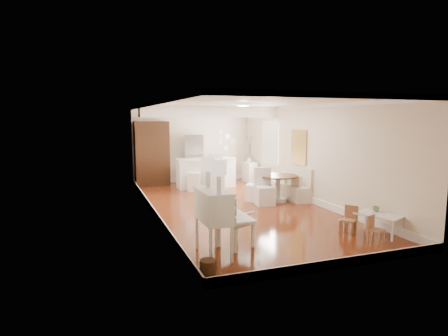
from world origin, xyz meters
TOP-DOWN VIEW (x-y plane):
  - room at (0.04, 0.32)m, footprint 9.00×9.04m
  - secretary_bureau at (-1.70, -3.26)m, footprint 0.93×0.95m
  - gustavian_armchair at (-1.16, -2.96)m, footprint 0.75×0.75m
  - wicker_basket at (-2.05, -4.07)m, footprint 0.27×0.27m
  - kids_table at (1.90, -3.26)m, footprint 0.81×1.01m
  - kids_chair_a at (1.39, -2.97)m, footprint 0.39×0.39m
  - kids_chair_b at (1.40, -2.90)m, footprint 0.30×0.30m
  - kids_chair_c at (1.46, -3.69)m, footprint 0.35×0.35m
  - banquette at (1.99, 0.50)m, footprint 0.52×1.60m
  - dining_table at (1.42, 0.26)m, footprint 1.41×1.41m
  - slip_chair_near at (0.87, -0.01)m, footprint 0.55×0.57m
  - slip_chair_far at (0.83, 0.54)m, footprint 0.66×0.65m
  - breakfast_counter at (0.10, 3.10)m, footprint 2.05×0.65m
  - bar_stool_left at (-0.46, 2.60)m, footprint 0.52×0.52m
  - bar_stool_right at (0.34, 2.65)m, footprint 0.55×0.55m
  - pantry_cabinet at (-1.60, 4.18)m, footprint 1.20×0.60m
  - fridge at (0.30, 4.15)m, footprint 0.75×0.65m
  - sideboard at (2.00, 3.64)m, footprint 0.38×0.81m
  - pencil_cup at (1.99, -3.07)m, footprint 0.17×0.17m
  - branch_vase at (1.98, 3.67)m, footprint 0.18×0.18m

SIDE VIEW (x-z plane):
  - wicker_basket at x=-2.05m, z-range 0.00..0.26m
  - kids_table at x=1.90m, z-range 0.00..0.44m
  - kids_chair_b at x=1.40m, z-range 0.00..0.53m
  - kids_chair_c at x=1.46m, z-range 0.00..0.55m
  - kids_chair_a at x=1.39m, z-range 0.00..0.59m
  - sideboard at x=2.00m, z-range 0.00..0.77m
  - dining_table at x=1.42m, z-range 0.00..0.77m
  - slip_chair_far at x=0.83m, z-range 0.00..0.97m
  - banquette at x=1.99m, z-range 0.00..0.98m
  - pencil_cup at x=1.99m, z-range 0.44..0.55m
  - gustavian_armchair at x=-1.16m, z-range 0.00..1.00m
  - bar_stool_left at x=-0.46m, z-range 0.00..1.01m
  - breakfast_counter at x=0.10m, z-range 0.00..1.03m
  - slip_chair_near at x=0.87m, z-range 0.00..1.03m
  - secretary_bureau at x=-1.70m, z-range 0.00..1.19m
  - bar_stool_right at x=0.34m, z-range 0.00..1.20m
  - branch_vase at x=1.98m, z-range 0.77..0.95m
  - fridge at x=0.30m, z-range 0.00..1.80m
  - pantry_cabinet at x=-1.60m, z-range 0.00..2.30m
  - room at x=0.04m, z-range 0.57..3.39m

